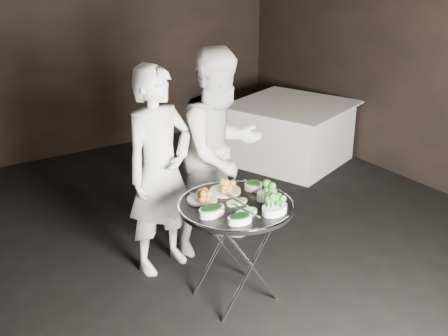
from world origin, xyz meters
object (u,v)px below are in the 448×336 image
serving_tray (236,205)px  waiter_left (160,171)px  waiter_right (221,152)px  dining_table (291,133)px  tray_stand (236,248)px

serving_tray → waiter_left: (-0.23, 0.68, 0.07)m
waiter_right → waiter_left: bearing=176.5°
waiter_right → dining_table: bearing=28.0°
tray_stand → serving_tray: size_ratio=0.91×
tray_stand → waiter_right: (0.34, 0.71, 0.43)m
tray_stand → serving_tray: (-0.00, -0.00, 0.33)m
serving_tray → waiter_left: size_ratio=0.50×
waiter_left → waiter_right: size_ratio=0.96×
waiter_left → dining_table: bearing=16.5°
serving_tray → waiter_left: waiter_left is taller
waiter_left → waiter_right: 0.56m
dining_table → serving_tray: bearing=-137.5°
dining_table → waiter_left: bearing=-152.0°
waiter_left → waiter_right: (0.56, 0.03, 0.03)m
waiter_right → tray_stand: bearing=-121.9°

